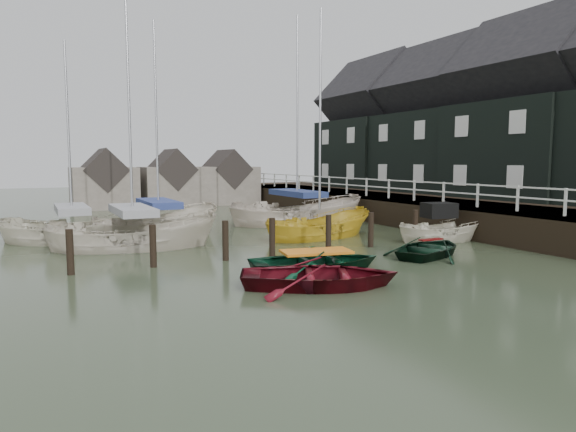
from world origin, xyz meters
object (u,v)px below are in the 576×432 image
sailboat_a (134,247)px  sailboat_b (159,235)px  rowboat_green (316,271)px  motorboat (441,239)px  rowboat_red (320,287)px  sailboat_c (319,237)px  sailboat_d (297,223)px  rowboat_dkgreen (431,255)px  sailboat_e (73,241)px

sailboat_a → sailboat_b: size_ratio=1.00×
rowboat_green → motorboat: size_ratio=0.97×
rowboat_red → motorboat: (8.80, 4.58, 0.10)m
rowboat_green → sailboat_c: sailboat_c is taller
sailboat_b → sailboat_d: 7.90m
rowboat_dkgreen → sailboat_e: 14.77m
rowboat_red → sailboat_b: size_ratio=0.40×
motorboat → sailboat_b: (-10.54, 6.96, -0.04)m
rowboat_green → sailboat_e: sailboat_e is taller
rowboat_green → sailboat_a: sailboat_a is taller
sailboat_c → sailboat_e: (-10.13, 3.52, 0.04)m
sailboat_a → sailboat_c: (8.12, -0.77, -0.04)m
sailboat_a → sailboat_b: (1.66, 2.76, -0.00)m
motorboat → sailboat_e: bearing=74.5°
rowboat_green → motorboat: motorboat is taller
sailboat_c → rowboat_red: bearing=139.1°
rowboat_red → sailboat_c: size_ratio=0.39×
rowboat_dkgreen → sailboat_b: 12.12m
rowboat_red → sailboat_e: sailboat_e is taller
rowboat_dkgreen → sailboat_e: (-11.53, 9.23, 0.06)m
rowboat_red → sailboat_c: 9.30m
rowboat_dkgreen → sailboat_c: 5.88m
rowboat_red → motorboat: 9.92m
rowboat_dkgreen → sailboat_e: bearing=25.8°
rowboat_green → sailboat_d: (5.12, 10.88, 0.06)m
sailboat_e → sailboat_b: bearing=-66.0°
rowboat_red → rowboat_green: (0.94, 1.83, 0.00)m
sailboat_d → sailboat_c: bearing=175.0°
rowboat_green → sailboat_d: size_ratio=0.33×
motorboat → sailboat_e: (-14.21, 6.95, -0.04)m
sailboat_b → sailboat_c: size_ratio=0.97×
rowboat_dkgreen → sailboat_a: sailboat_a is taller
sailboat_b → sailboat_e: bearing=68.0°
sailboat_a → sailboat_c: 8.16m
rowboat_red → sailboat_c: bearing=-4.9°
sailboat_a → sailboat_b: 3.22m
sailboat_c → motorboat: bearing=-140.5°
sailboat_d → sailboat_e: (-11.48, -1.18, 0.00)m
motorboat → sailboat_a: sailboat_a is taller
rowboat_red → sailboat_a: bearing=46.7°
rowboat_green → rowboat_dkgreen: size_ratio=1.12×
rowboat_red → sailboat_b: bearing=34.2°
rowboat_dkgreen → motorboat: motorboat is taller
rowboat_dkgreen → sailboat_d: size_ratio=0.30×
sailboat_a → sailboat_e: (-2.01, 2.76, -0.00)m
sailboat_a → sailboat_b: bearing=-19.0°
rowboat_dkgreen → motorboat: bearing=-75.2°
rowboat_dkgreen → motorboat: size_ratio=0.87×
sailboat_b → sailboat_c: bearing=-140.6°
rowboat_green → sailboat_e: size_ratio=0.44×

